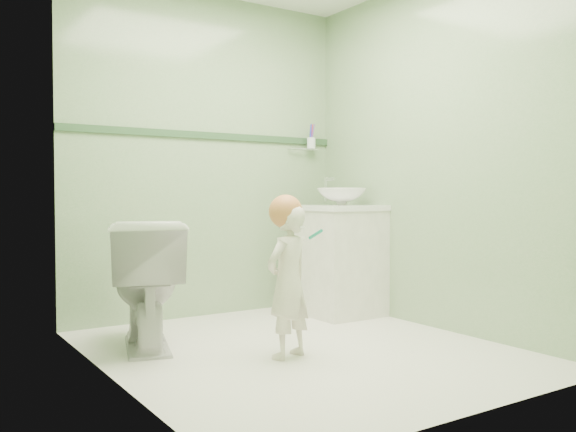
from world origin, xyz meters
TOP-DOWN VIEW (x-y plane):
  - ground at (0.00, 0.00)m, footprint 2.50×2.50m
  - room_shell at (0.00, 0.00)m, footprint 2.50×2.54m
  - trim_stripe at (0.00, 1.24)m, footprint 2.20×0.02m
  - vanity at (0.84, 0.70)m, footprint 0.52×0.50m
  - counter at (0.84, 0.70)m, footprint 0.54×0.52m
  - basin at (0.84, 0.70)m, footprint 0.37×0.37m
  - faucet at (0.84, 0.89)m, footprint 0.03×0.13m
  - cup_holder at (0.89, 1.18)m, footprint 0.26×0.07m
  - toilet at (-0.74, 0.57)m, footprint 0.62×0.84m
  - toddler at (-0.16, -0.09)m, footprint 0.36×0.29m
  - hair_cap at (-0.16, -0.06)m, footprint 0.19×0.19m
  - teal_toothbrush at (-0.05, -0.19)m, footprint 0.10×0.14m

SIDE VIEW (x-z plane):
  - ground at x=0.00m, z-range 0.00..0.00m
  - toilet at x=-0.74m, z-range 0.00..0.76m
  - vanity at x=0.84m, z-range 0.00..0.80m
  - toddler at x=-0.16m, z-range 0.00..0.85m
  - teal_toothbrush at x=-0.05m, z-range 0.65..0.73m
  - counter at x=0.84m, z-range 0.79..0.83m
  - hair_cap at x=-0.16m, z-range 0.72..0.91m
  - basin at x=0.84m, z-range 0.83..0.96m
  - faucet at x=0.84m, z-range 0.88..1.06m
  - room_shell at x=0.00m, z-range 0.00..2.40m
  - cup_holder at x=0.89m, z-range 1.23..1.44m
  - trim_stripe at x=0.00m, z-range 1.33..1.38m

